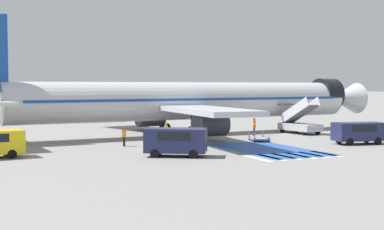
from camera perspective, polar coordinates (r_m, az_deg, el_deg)
name	(u,v)px	position (r m, az deg, el deg)	size (l,w,h in m)	color
ground_plane	(204,134)	(55.90, 1.28, -2.04)	(600.00, 600.00, 0.00)	gray
apron_leadline_yellow	(193,134)	(55.35, 0.09, -2.09)	(0.20, 81.88, 0.01)	gold
apron_stand_patch_blue	(268,149)	(42.99, 8.09, -3.64)	(5.87, 10.90, 0.01)	#2856A8
apron_walkway_bar_0	(257,158)	(37.55, 6.97, -4.62)	(0.44, 3.60, 0.01)	silver
apron_walkway_bar_1	(272,157)	(38.19, 8.50, -4.50)	(0.44, 3.60, 0.01)	silver
apron_walkway_bar_2	(286,156)	(38.86, 9.99, -4.38)	(0.44, 3.60, 0.01)	silver
apron_walkway_bar_3	(300,156)	(39.55, 11.42, -4.26)	(0.44, 3.60, 0.01)	silver
apron_walkway_bar_4	(313,155)	(40.27, 12.80, -4.15)	(0.44, 3.60, 0.01)	silver
apron_walkway_bar_5	(326,154)	(41.01, 14.13, -4.03)	(0.44, 3.60, 0.01)	silver
airliner	(187,101)	(54.84, -0.49, 1.50)	(47.98, 31.50, 11.21)	silver
boarding_stairs_forward	(300,124)	(57.48, 11.41, -0.98)	(2.51, 5.35, 3.92)	#ADB2BA
fuel_tanker	(75,109)	(75.31, -12.38, 0.62)	(10.94, 3.03, 3.58)	#38383D
service_van_1	(176,140)	(38.11, -1.73, -2.64)	(4.75, 3.98, 2.02)	#1E234C
service_van_2	(358,131)	(48.39, 17.33, -1.64)	(4.58, 2.67, 1.87)	#1E234C
baggage_cart	(259,138)	(49.20, 7.14, -2.48)	(2.23, 2.94, 0.87)	gray
ground_crew_0	(166,131)	(47.03, -2.78, -1.76)	(0.46, 0.47, 1.79)	black
ground_crew_1	(124,135)	(44.93, -7.26, -2.16)	(0.43, 0.49, 1.61)	black
ground_crew_2	(254,126)	(53.66, 6.65, -1.14)	(0.33, 0.48, 1.84)	#2D2D33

